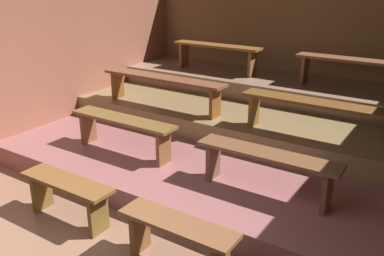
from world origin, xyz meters
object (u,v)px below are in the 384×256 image
object	(u,v)px
bench_upper_right	(352,66)
bench_floor_right	(178,234)
bench_upper_left	(217,51)
bench_lower_right	(267,162)
bench_lower_left	(123,126)
bench_middle_left	(163,83)
bench_middle_right	(324,110)
bench_floor_left	(67,191)

from	to	relation	value
bench_upper_right	bench_floor_right	bearing A→B (deg)	-96.47
bench_upper_left	bench_lower_right	bearing A→B (deg)	-50.84
bench_lower_left	bench_floor_right	bearing A→B (deg)	-35.42
bench_upper_right	bench_middle_left	bearing A→B (deg)	-147.85
bench_middle_right	bench_lower_right	bearing A→B (deg)	-100.76
bench_lower_right	bench_upper_right	size ratio (longest dim) A/B	0.94
bench_lower_left	bench_middle_right	world-z (taller)	bench_middle_right
bench_floor_right	bench_middle_right	bearing A→B (deg)	77.86
bench_middle_left	bench_floor_left	bearing A→B (deg)	-77.86
bench_middle_left	bench_upper_left	size ratio (longest dim) A/B	1.27
bench_lower_left	bench_lower_right	bearing A→B (deg)	0.00
bench_upper_left	bench_floor_right	bearing A→B (deg)	-64.27
bench_floor_right	bench_middle_left	world-z (taller)	bench_middle_left
bench_floor_right	bench_lower_left	xyz separation A→B (m)	(-1.67, 1.18, 0.29)
bench_floor_left	bench_middle_right	size ratio (longest dim) A/B	0.54
bench_lower_right	bench_middle_right	world-z (taller)	bench_middle_right
bench_middle_right	bench_upper_right	world-z (taller)	bench_upper_right
bench_floor_right	bench_lower_left	size ratio (longest dim) A/B	0.73
bench_floor_left	bench_middle_left	distance (m)	2.43
bench_floor_left	bench_upper_right	bearing A→B (deg)	64.27
bench_upper_left	bench_upper_right	distance (m)	2.23
bench_floor_right	bench_upper_right	distance (m)	3.87
bench_middle_right	bench_upper_right	xyz separation A→B (m)	(-0.07, 1.45, 0.26)
bench_upper_right	bench_middle_right	bearing A→B (deg)	-87.24
bench_floor_left	bench_lower_left	xyz separation A→B (m)	(-0.28, 1.18, 0.29)
bench_lower_left	bench_middle_right	xyz separation A→B (m)	(2.16, 1.12, 0.29)
bench_middle_right	bench_upper_right	size ratio (longest dim) A/B	1.27
bench_floor_right	bench_lower_left	bearing A→B (deg)	144.58
bench_floor_left	bench_upper_left	distance (m)	3.87
bench_lower_left	bench_upper_right	bearing A→B (deg)	50.84
bench_floor_right	bench_upper_left	xyz separation A→B (m)	(-1.81, 3.75, 0.85)
bench_floor_right	bench_lower_right	distance (m)	1.25
bench_lower_left	bench_floor_left	bearing A→B (deg)	-76.57
bench_lower_left	bench_lower_right	distance (m)	1.95
bench_middle_left	bench_middle_right	size ratio (longest dim) A/B	1.00
bench_floor_left	bench_middle_right	xyz separation A→B (m)	(1.88, 2.30, 0.58)
bench_lower_right	bench_middle_left	bearing A→B (deg)	152.61
bench_upper_left	bench_lower_left	bearing A→B (deg)	-86.82
bench_lower_left	bench_upper_left	distance (m)	2.63
bench_lower_right	bench_upper_left	size ratio (longest dim) A/B	0.94
bench_lower_left	bench_lower_right	world-z (taller)	same
bench_floor_left	bench_upper_left	bearing A→B (deg)	96.47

